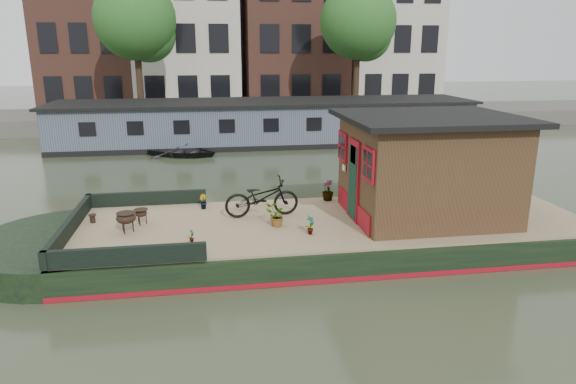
{
  "coord_description": "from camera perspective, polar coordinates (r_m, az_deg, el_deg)",
  "views": [
    {
      "loc": [
        -2.9,
        -11.15,
        4.53
      ],
      "look_at": [
        -1.05,
        0.5,
        1.24
      ],
      "focal_mm": 32.0,
      "sensor_mm": 36.0,
      "label": 1
    }
  ],
  "objects": [
    {
      "name": "brazier_rear",
      "position": [
        12.2,
        -15.98,
        -2.67
      ],
      "size": [
        0.45,
        0.45,
        0.37
      ],
      "primitive_type": null,
      "rotation": [
        0.0,
        0.0,
        -0.41
      ],
      "color": "black",
      "rests_on": "houseboat_deck"
    },
    {
      "name": "potted_plant_d",
      "position": [
        13.63,
        4.44,
        0.21
      ],
      "size": [
        0.4,
        0.4,
        0.55
      ],
      "primitive_type": "imported",
      "rotation": [
        0.0,
        0.0,
        5.11
      ],
      "color": "brown",
      "rests_on": "houseboat_deck"
    },
    {
      "name": "houseboat_hull",
      "position": [
        12.03,
        -0.98,
        -5.12
      ],
      "size": [
        14.01,
        4.02,
        0.6
      ],
      "color": "black",
      "rests_on": "ground"
    },
    {
      "name": "ground",
      "position": [
        12.37,
        5.18,
        -5.94
      ],
      "size": [
        120.0,
        120.0,
        0.0
      ],
      "primitive_type": "plane",
      "color": "#313B26",
      "rests_on": "ground"
    },
    {
      "name": "potted_plant_c",
      "position": [
        11.59,
        -1.34,
        -2.66
      ],
      "size": [
        0.49,
        0.44,
        0.5
      ],
      "primitive_type": "imported",
      "rotation": [
        0.0,
        0.0,
        3.25
      ],
      "color": "brown",
      "rests_on": "houseboat_deck"
    },
    {
      "name": "bollard_port",
      "position": [
        12.71,
        -20.89,
        -2.77
      ],
      "size": [
        0.18,
        0.18,
        0.2
      ],
      "primitive_type": "cylinder",
      "color": "black",
      "rests_on": "houseboat_deck"
    },
    {
      "name": "quay",
      "position": [
        32.04,
        -3.8,
        8.24
      ],
      "size": [
        60.0,
        6.0,
        0.9
      ],
      "primitive_type": "cube",
      "color": "#47443F",
      "rests_on": "ground"
    },
    {
      "name": "cabin",
      "position": [
        12.53,
        15.15,
        2.83
      ],
      "size": [
        4.0,
        3.5,
        2.42
      ],
      "color": "#311B13",
      "rests_on": "houseboat_deck"
    },
    {
      "name": "tree_right",
      "position": [
        31.57,
        8.01,
        17.92
      ],
      "size": [
        4.4,
        4.4,
        7.4
      ],
      "color": "#332316",
      "rests_on": "quay"
    },
    {
      "name": "tree_left",
      "position": [
        30.45,
        -16.32,
        17.56
      ],
      "size": [
        4.4,
        4.4,
        7.4
      ],
      "color": "#332316",
      "rests_on": "quay"
    },
    {
      "name": "brazier_front",
      "position": [
        11.75,
        -17.52,
        -3.25
      ],
      "size": [
        0.53,
        0.53,
        0.46
      ],
      "primitive_type": null,
      "rotation": [
        0.0,
        0.0,
        -0.3
      ],
      "color": "black",
      "rests_on": "houseboat_deck"
    },
    {
      "name": "potted_plant_e",
      "position": [
        10.85,
        -10.66,
        -4.77
      ],
      "size": [
        0.13,
        0.17,
        0.3
      ],
      "primitive_type": "imported",
      "rotation": [
        0.0,
        0.0,
        1.42
      ],
      "color": "#9A3E2D",
      "rests_on": "houseboat_deck"
    },
    {
      "name": "potted_plant_a",
      "position": [
        11.11,
        2.48,
        -3.68
      ],
      "size": [
        0.27,
        0.27,
        0.43
      ],
      "primitive_type": "imported",
      "rotation": [
        0.0,
        0.0,
        0.77
      ],
      "color": "#9E622D",
      "rests_on": "houseboat_deck"
    },
    {
      "name": "bow_bulwark",
      "position": [
        11.94,
        -19.06,
        -3.36
      ],
      "size": [
        3.0,
        4.0,
        0.35
      ],
      "color": "black",
      "rests_on": "houseboat_deck"
    },
    {
      "name": "bollard_stbd",
      "position": [
        10.43,
        -21.33,
        -6.75
      ],
      "size": [
        0.18,
        0.18,
        0.21
      ],
      "primitive_type": "cylinder",
      "color": "black",
      "rests_on": "houseboat_deck"
    },
    {
      "name": "dinghy",
      "position": [
        23.06,
        -11.57,
        4.75
      ],
      "size": [
        3.72,
        3.26,
        0.64
      ],
      "primitive_type": "imported",
      "rotation": [
        0.0,
        0.0,
        1.16
      ],
      "color": "black",
      "rests_on": "ground"
    },
    {
      "name": "houseboat_deck",
      "position": [
        12.16,
        5.25,
        -3.2
      ],
      "size": [
        11.8,
        3.8,
        0.05
      ],
      "primitive_type": "cube",
      "color": "#9D8B61",
      "rests_on": "houseboat_hull"
    },
    {
      "name": "bicycle",
      "position": [
        12.26,
        -2.93,
        -0.6
      ],
      "size": [
        1.81,
        0.75,
        0.93
      ],
      "primitive_type": "imported",
      "rotation": [
        0.0,
        0.0,
        1.64
      ],
      "color": "black",
      "rests_on": "houseboat_deck"
    },
    {
      "name": "far_houseboat",
      "position": [
        25.56,
        -2.45,
        7.57
      ],
      "size": [
        20.4,
        4.4,
        2.11
      ],
      "color": "#505B6A",
      "rests_on": "ground"
    },
    {
      "name": "townhouse_row",
      "position": [
        38.91,
        -4.8,
        20.5
      ],
      "size": [
        27.25,
        8.0,
        16.5
      ],
      "color": "brown",
      "rests_on": "ground"
    },
    {
      "name": "potted_plant_b",
      "position": [
        13.06,
        -9.42,
        -1.06
      ],
      "size": [
        0.25,
        0.26,
        0.36
      ],
      "primitive_type": "imported",
      "rotation": [
        0.0,
        0.0,
        2.21
      ],
      "color": "brown",
      "rests_on": "houseboat_deck"
    }
  ]
}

